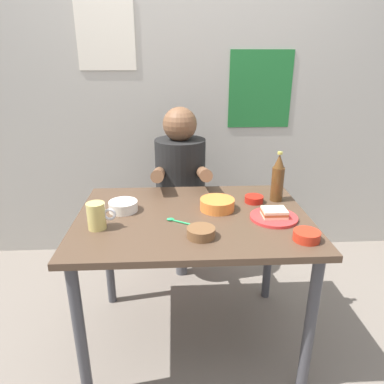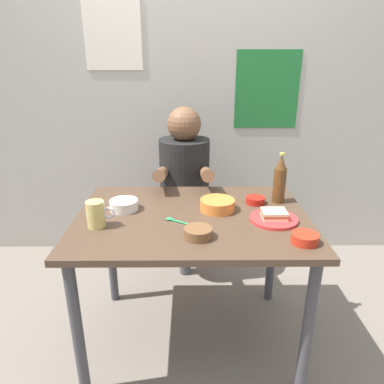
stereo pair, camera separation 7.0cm
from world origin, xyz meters
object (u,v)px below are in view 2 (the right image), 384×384
at_px(dining_table, 192,233).
at_px(person_seated, 184,171).
at_px(sandwich, 274,214).
at_px(plate_orange, 274,219).
at_px(beer_bottle, 280,180).
at_px(beer_mug, 96,214).
at_px(rice_bowl_white, 124,204).
at_px(stool, 185,229).

xyz_separation_m(dining_table, person_seated, (-0.04, 0.62, 0.12)).
bearing_deg(sandwich, dining_table, 171.05).
xyz_separation_m(person_seated, sandwich, (0.42, -0.68, 0.01)).
bearing_deg(plate_orange, beer_bottle, 72.02).
xyz_separation_m(beer_mug, rice_bowl_white, (0.09, 0.19, -0.03)).
bearing_deg(sandwich, person_seated, 121.80).
height_order(sandwich, beer_mug, beer_mug).
bearing_deg(beer_mug, rice_bowl_white, 64.91).
relative_size(person_seated, beer_mug, 5.71).
distance_m(beer_mug, rice_bowl_white, 0.21).
distance_m(dining_table, person_seated, 0.63).
relative_size(person_seated, plate_orange, 3.27).
xyz_separation_m(dining_table, sandwich, (0.38, -0.06, 0.13)).
distance_m(dining_table, rice_bowl_white, 0.36).
bearing_deg(rice_bowl_white, beer_mug, -115.09).
relative_size(person_seated, beer_bottle, 2.75).
height_order(dining_table, rice_bowl_white, rice_bowl_white).
height_order(person_seated, plate_orange, person_seated).
xyz_separation_m(beer_mug, beer_bottle, (0.87, 0.28, 0.06)).
bearing_deg(rice_bowl_white, sandwich, -10.30).
xyz_separation_m(plate_orange, rice_bowl_white, (-0.71, 0.13, 0.02)).
xyz_separation_m(sandwich, beer_mug, (-0.80, -0.06, 0.03)).
distance_m(stool, rice_bowl_white, 0.76).
xyz_separation_m(stool, beer_bottle, (0.49, -0.46, 0.51)).
relative_size(stool, sandwich, 4.09).
bearing_deg(dining_table, beer_bottle, 20.52).
distance_m(person_seated, sandwich, 0.80).
bearing_deg(beer_bottle, beer_mug, -161.97).
distance_m(stool, plate_orange, 0.90).
relative_size(stool, person_seated, 0.63).
height_order(beer_mug, beer_bottle, beer_bottle).
distance_m(sandwich, beer_mug, 0.80).
bearing_deg(person_seated, dining_table, -85.90).
distance_m(plate_orange, beer_bottle, 0.26).
bearing_deg(sandwich, stool, 121.38).
xyz_separation_m(plate_orange, sandwich, (0.00, -0.00, 0.02)).
height_order(beer_mug, rice_bowl_white, beer_mug).
distance_m(person_seated, rice_bowl_white, 0.62).
bearing_deg(person_seated, sandwich, -58.20).
height_order(plate_orange, sandwich, sandwich).
distance_m(dining_table, stool, 0.70).
distance_m(stool, sandwich, 0.91).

